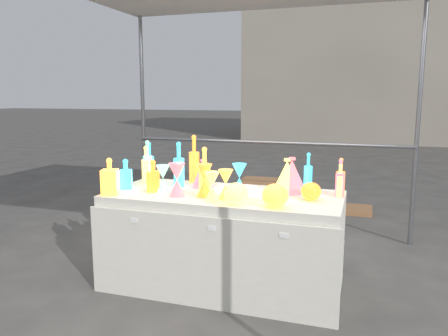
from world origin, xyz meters
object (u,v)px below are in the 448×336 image
(hourglass_0, at_px, (204,180))
(lampshade_0, at_px, (203,173))
(cardboard_box_closed, at_px, (264,196))
(display_table, at_px, (224,240))
(bottle_0, at_px, (147,163))
(globe_0, at_px, (275,197))
(decanter_0, at_px, (110,176))

(hourglass_0, bearing_deg, lampshade_0, 112.21)
(cardboard_box_closed, distance_m, hourglass_0, 2.54)
(cardboard_box_closed, bearing_deg, display_table, -88.28)
(hourglass_0, xyz_separation_m, lampshade_0, (-0.13, 0.33, -0.01))
(hourglass_0, height_order, lampshade_0, hourglass_0)
(bottle_0, bearing_deg, hourglass_0, -33.61)
(display_table, height_order, lampshade_0, lampshade_0)
(globe_0, bearing_deg, display_table, 147.38)
(display_table, height_order, decanter_0, decanter_0)
(hourglass_0, distance_m, globe_0, 0.60)
(cardboard_box_closed, xyz_separation_m, globe_0, (0.67, -2.61, 0.61))
(decanter_0, bearing_deg, globe_0, -19.41)
(display_table, relative_size, cardboard_box_closed, 3.17)
(display_table, distance_m, decanter_0, 1.01)
(display_table, height_order, hourglass_0, hourglass_0)
(display_table, bearing_deg, hourglass_0, -129.40)
(bottle_0, xyz_separation_m, lampshade_0, (0.61, -0.17, -0.03))
(hourglass_0, bearing_deg, decanter_0, -166.44)
(bottle_0, xyz_separation_m, decanter_0, (0.04, -0.66, -0.00))
(cardboard_box_closed, height_order, lampshade_0, lampshade_0)
(bottle_0, bearing_deg, decanter_0, -86.71)
(display_table, bearing_deg, cardboard_box_closed, 95.17)
(globe_0, bearing_deg, cardboard_box_closed, 104.43)
(display_table, height_order, cardboard_box_closed, display_table)
(decanter_0, relative_size, lampshade_0, 1.24)
(bottle_0, distance_m, decanter_0, 0.66)
(cardboard_box_closed, height_order, decanter_0, decanter_0)
(globe_0, relative_size, lampshade_0, 0.79)
(bottle_0, height_order, lampshade_0, bottle_0)
(decanter_0, bearing_deg, bottle_0, 73.57)
(display_table, xyz_separation_m, lampshade_0, (-0.24, 0.19, 0.49))
(display_table, distance_m, cardboard_box_closed, 2.33)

